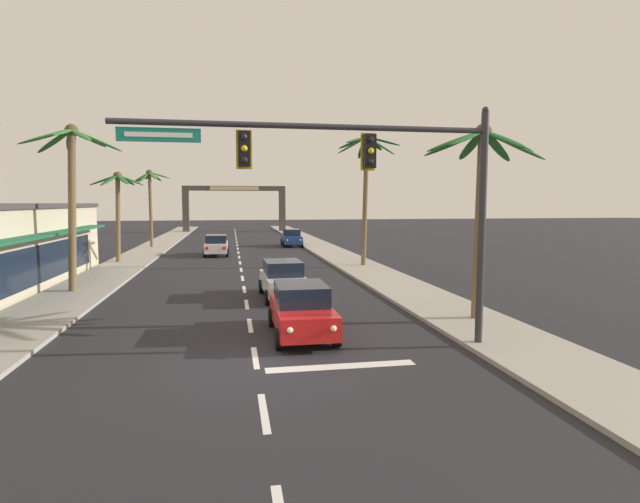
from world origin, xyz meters
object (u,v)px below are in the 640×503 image
sedan_third_in_queue (283,279)px  palm_left_third (118,195)px  palm_right_nearest (482,175)px  palm_right_second (366,167)px  sedan_lead_at_stop_bar (301,310)px  town_gateway_arch (235,202)px  traffic_signal_mast (375,176)px  palm_left_farthest (150,189)px  sedan_oncoming_far (216,245)px  sedan_parked_nearest_kerb (292,238)px  palm_left_second (72,172)px

sedan_third_in_queue → palm_left_third: (-10.05, 14.67, 3.94)m
palm_right_nearest → palm_right_second: bearing=89.9°
palm_right_nearest → palm_right_second: palm_right_second is taller
sedan_lead_at_stop_bar → palm_right_nearest: 7.97m
palm_left_third → town_gateway_arch: size_ratio=0.44×
traffic_signal_mast → sedan_lead_at_stop_bar: 5.06m
sedan_third_in_queue → palm_right_nearest: size_ratio=0.64×
palm_left_farthest → palm_right_second: 23.42m
traffic_signal_mast → sedan_lead_at_stop_bar: bearing=129.1°
palm_right_nearest → town_gateway_arch: palm_right_nearest is taller
sedan_third_in_queue → palm_right_second: size_ratio=0.51×
sedan_oncoming_far → palm_left_third: palm_left_third is taller
sedan_lead_at_stop_bar → sedan_oncoming_far: bearing=97.6°
palm_right_nearest → palm_left_third: bearing=129.0°
palm_left_farthest → town_gateway_arch: palm_left_farthest is taller
sedan_third_in_queue → palm_left_farthest: size_ratio=0.61×
palm_left_farthest → town_gateway_arch: 25.94m
palm_right_nearest → town_gateway_arch: (-8.19, 57.08, -0.96)m
sedan_parked_nearest_kerb → palm_left_second: bearing=-118.9°
town_gateway_arch → sedan_oncoming_far: bearing=-93.2°
sedan_lead_at_stop_bar → sedan_oncoming_far: (-3.39, 25.57, 0.00)m
sedan_third_in_queue → palm_left_farthest: (-9.69, 26.67, 4.68)m
sedan_oncoming_far → palm_left_second: palm_left_second is taller
palm_left_second → traffic_signal_mast: bearing=-45.7°
palm_right_second → sedan_lead_at_stop_bar: bearing=-112.0°
sedan_third_in_queue → sedan_oncoming_far: bearing=100.4°
traffic_signal_mast → palm_left_farthest: 37.19m
sedan_oncoming_far → palm_right_nearest: (9.97, -24.78, 4.43)m
sedan_oncoming_far → sedan_parked_nearest_kerb: 10.24m
sedan_oncoming_far → palm_left_farthest: palm_left_farthest is taller
town_gateway_arch → traffic_signal_mast: bearing=-86.8°
palm_left_farthest → palm_left_third: bearing=-91.7°
sedan_lead_at_stop_bar → palm_left_second: bearing=135.4°
traffic_signal_mast → sedan_third_in_queue: 9.84m
sedan_parked_nearest_kerb → palm_right_second: 17.84m
sedan_oncoming_far → palm_right_second: size_ratio=0.51×
palm_left_farthest → palm_right_second: palm_right_second is taller
palm_right_nearest → palm_right_second: (0.04, 15.58, 1.35)m
palm_left_second → sedan_parked_nearest_kerb: bearing=61.1°
palm_right_nearest → palm_left_second: bearing=152.0°
sedan_third_in_queue → sedan_parked_nearest_kerb: (3.58, 26.44, 0.00)m
palm_left_third → palm_right_nearest: 26.29m
sedan_third_in_queue → town_gateway_arch: (-1.69, 51.32, 3.47)m
sedan_lead_at_stop_bar → palm_left_third: bearing=115.2°
sedan_parked_nearest_kerb → sedan_lead_at_stop_bar: bearing=-96.3°
traffic_signal_mast → palm_right_nearest: bearing=31.7°
sedan_lead_at_stop_bar → palm_left_third: (-9.96, 21.21, 3.94)m
palm_left_farthest → palm_left_second: bearing=-89.6°
sedan_lead_at_stop_bar → town_gateway_arch: town_gateway_arch is taller
palm_left_third → palm_left_farthest: 12.03m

